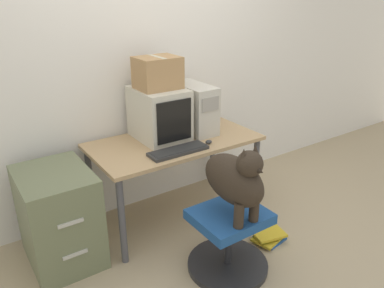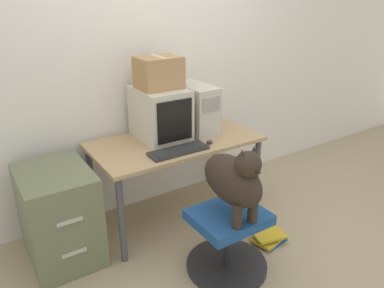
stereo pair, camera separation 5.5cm
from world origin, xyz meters
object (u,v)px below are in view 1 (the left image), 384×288
Objects in this scene: pc_tower at (194,108)px; office_chair at (229,240)px; dog at (236,179)px; keyboard at (178,151)px; book_stack_floor at (268,236)px; filing_cabinet at (59,217)px; cardboard_box at (158,73)px; crt_monitor at (159,114)px.

office_chair is at bearing -109.13° from pc_tower.
dog reaches higher than office_chair.
keyboard is 1.65× the size of book_stack_floor.
book_stack_floor is at bearing 12.02° from dog.
dog is (-0.30, -0.92, -0.19)m from pc_tower.
book_stack_floor is (1.41, -0.71, -0.31)m from filing_cabinet.
book_stack_floor is at bearing 7.11° from office_chair.
dog is at bearing -88.53° from cardboard_box.
crt_monitor is at bearing -90.00° from cardboard_box.
crt_monitor is 1.44× the size of cardboard_box.
office_chair is at bearing -83.74° from keyboard.
filing_cabinet is at bearing -174.97° from pc_tower.
filing_cabinet is 2.14× the size of cardboard_box.
crt_monitor is 0.95m from dog.
filing_cabinet is 1.61m from book_stack_floor.
crt_monitor is 1.67× the size of book_stack_floor.
cardboard_box is at bearing 91.47° from dog.
office_chair is at bearing -88.45° from crt_monitor.
crt_monitor is 1.00× the size of pc_tower.
pc_tower is 0.99m from dog.
keyboard is (-0.37, -0.33, -0.19)m from pc_tower.
pc_tower reaches higher than office_chair.
dog is 0.76× the size of filing_cabinet.
book_stack_floor is at bearing -26.83° from filing_cabinet.
keyboard is 0.66× the size of filing_cabinet.
crt_monitor is 1.01× the size of keyboard.
dog is 1.30m from filing_cabinet.
office_chair is 1.22m from filing_cabinet.
keyboard is at bearing 95.83° from dog.
book_stack_floor is at bearing -59.46° from crt_monitor.
book_stack_floor is (0.49, -0.84, -1.22)m from cardboard_box.
cardboard_box is 1.17× the size of book_stack_floor.
cardboard_box is (0.91, 0.13, 0.91)m from filing_cabinet.
cardboard_box is (0.00, 0.00, 0.33)m from crt_monitor.
office_chair is 0.82× the size of filing_cabinet.
dog is at bearing -167.98° from book_stack_floor.
dog is at bearing -90.00° from office_chair.
pc_tower is 1.01× the size of keyboard.
filing_cabinet is at bearing -172.15° from cardboard_box.
keyboard is at bearing -13.98° from filing_cabinet.
keyboard is at bearing -96.08° from crt_monitor.
office_chair reaches higher than book_stack_floor.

